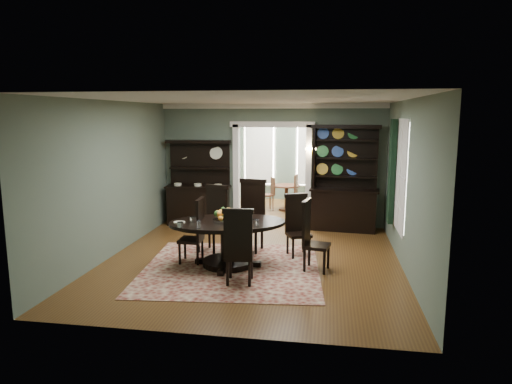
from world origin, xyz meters
The scene contains 19 objects.
room centered at (0.00, 0.04, 1.58)m, with size 5.51×6.01×3.01m.
parlor centered at (0.00, 5.53, 1.52)m, with size 3.51×3.50×3.01m.
doorway_trim centered at (0.00, 3.00, 1.62)m, with size 2.08×0.25×2.57m.
right_window centered at (2.69, 0.93, 1.60)m, with size 0.15×1.47×2.12m.
wall_sconce centered at (0.95, 2.85, 1.89)m, with size 0.27×0.21×0.21m.
rug centered at (-0.29, -0.48, 0.01)m, with size 3.11×3.09×0.01m, color maroon.
dining_table centered at (-0.39, -0.33, 0.58)m, with size 2.39×2.39×0.83m.
centerpiece centered at (-0.48, -0.42, 0.90)m, with size 1.58×1.01×0.26m.
chair_far_left centered at (-0.86, 0.55, 0.70)m, with size 0.63×0.61×1.34m.
chair_far_mid centered at (-0.14, 0.76, 0.76)m, with size 0.61×0.59×1.45m.
chair_far_right centered at (0.81, 0.54, 0.64)m, with size 0.58×0.57×1.21m.
chair_end_left centered at (-1.00, -0.27, 0.64)m, with size 0.44×0.47×1.22m.
chair_end_right centered at (1.11, -0.31, 0.66)m, with size 0.52×0.54×1.26m.
chair_near centered at (0.00, -1.26, 0.68)m, with size 0.51×0.49×1.29m.
sideboard centered at (-1.82, 2.75, 0.74)m, with size 1.65×0.70×2.11m.
welsh_dresser centered at (1.77, 2.73, 0.91)m, with size 1.65×0.74×2.50m.
parlor_table centered at (0.20, 4.77, 0.48)m, with size 0.80×0.80×0.74m.
parlor_chair_left centered at (-0.29, 4.68, 0.51)m, with size 0.46×0.45×0.95m.
parlor_chair_right centered at (0.60, 4.60, 0.57)m, with size 0.46×0.45×1.06m.
Camera 1 is at (1.40, -8.17, 2.72)m, focal length 32.00 mm.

